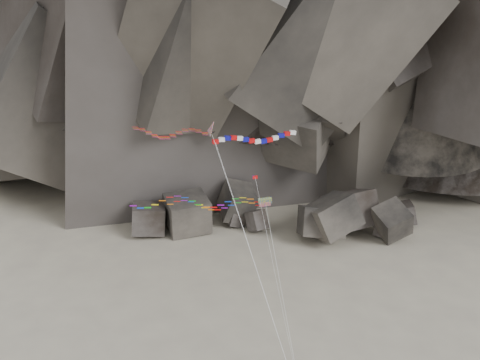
# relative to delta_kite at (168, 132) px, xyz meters

# --- Properties ---
(ground) EXTENTS (260.00, 260.00, 0.00)m
(ground) POSITION_rel_delta_kite_xyz_m (7.43, -1.86, -25.48)
(ground) COLOR #ABA389
(ground) RESTS_ON ground
(boulder_field) EXTENTS (56.69, 15.97, 8.89)m
(boulder_field) POSITION_rel_delta_kite_xyz_m (12.44, 30.85, -22.92)
(boulder_field) COLOR #47423F
(boulder_field) RESTS_ON ground
(delta_kite) EXTENTS (18.75, 13.47, 25.08)m
(delta_kite) POSITION_rel_delta_kite_xyz_m (0.00, 0.00, 0.00)
(delta_kite) COLOR red
(delta_kite) RESTS_ON ground
(banner_kite) EXTENTS (10.32, 18.14, 22.92)m
(banner_kite) POSITION_rel_delta_kite_xyz_m (8.80, 3.06, -1.48)
(banner_kite) COLOR #BF0B0C
(banner_kite) RESTS_ON ground
(parafoil_kite) EXTENTS (19.57, 14.16, 16.52)m
(parafoil_kite) POSITION_rel_delta_kite_xyz_m (2.40, 0.42, -7.88)
(parafoil_kite) COLOR #BCCE0B
(parafoil_kite) RESTS_ON ground
(pennant_kite) EXTENTS (5.73, 10.80, 19.96)m
(pennant_kite) POSITION_rel_delta_kite_xyz_m (10.50, -4.76, -8.83)
(pennant_kite) COLOR #BF0B0C
(pennant_kite) RESTS_ON ground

